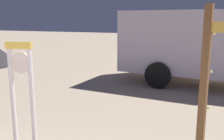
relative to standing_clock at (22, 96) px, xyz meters
The scene contains 2 objects.
standing_clock is the anchor object (origin of this frame).
box_truck_near 7.25m from the standing_clock, 70.47° to the left, with size 6.65×3.06×2.66m.
Camera 1 is at (1.89, -1.45, 2.37)m, focal length 41.64 mm.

